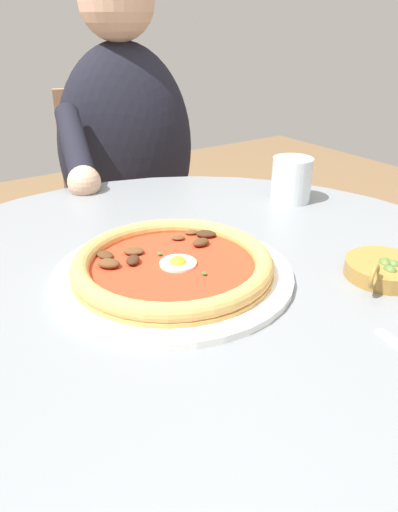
% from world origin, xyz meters
% --- Properties ---
extents(dining_table, '(1.02, 1.02, 0.71)m').
position_xyz_m(dining_table, '(0.00, 0.00, 0.58)').
color(dining_table, gray).
rests_on(dining_table, ground).
extents(pizza_on_plate, '(0.34, 0.34, 0.04)m').
position_xyz_m(pizza_on_plate, '(-0.04, -0.01, 0.73)').
color(pizza_on_plate, white).
rests_on(pizza_on_plate, dining_table).
extents(water_glass, '(0.08, 0.08, 0.09)m').
position_xyz_m(water_glass, '(-0.18, 0.35, 0.75)').
color(water_glass, silver).
rests_on(water_glass, dining_table).
extents(olive_pan, '(0.11, 0.13, 0.05)m').
position_xyz_m(olive_pan, '(0.13, 0.23, 0.72)').
color(olive_pan, olive).
rests_on(olive_pan, dining_table).
extents(diner_person, '(0.47, 0.46, 1.17)m').
position_xyz_m(diner_person, '(-0.71, 0.25, 0.52)').
color(diner_person, '#282833').
rests_on(diner_person, ground).
extents(cafe_chair_diner, '(0.51, 0.51, 0.85)m').
position_xyz_m(cafe_chair_diner, '(-0.84, 0.30, 0.52)').
color(cafe_chair_diner, '#957050').
rests_on(cafe_chair_diner, ground).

